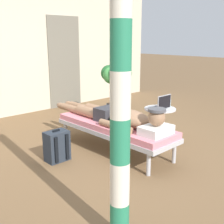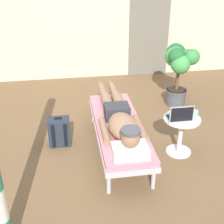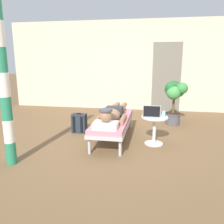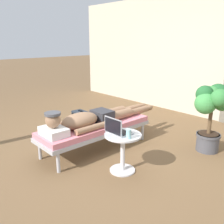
% 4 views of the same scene
% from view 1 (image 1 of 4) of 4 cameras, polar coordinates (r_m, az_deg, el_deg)
% --- Properties ---
extents(ground_plane, '(40.00, 40.00, 0.00)m').
position_cam_1_polar(ground_plane, '(4.23, -0.17, -7.38)').
color(ground_plane, brown).
extents(house_wall_back, '(7.60, 0.20, 2.70)m').
position_cam_1_polar(house_wall_back, '(6.33, -18.65, 11.69)').
color(house_wall_back, beige).
rests_on(house_wall_back, ground).
extents(house_door_panel, '(0.84, 0.03, 2.04)m').
position_cam_1_polar(house_door_panel, '(6.82, -9.31, 9.61)').
color(house_door_panel, '#6D6759').
rests_on(house_door_panel, ground).
extents(lounge_chair, '(0.61, 1.87, 0.42)m').
position_cam_1_polar(lounge_chair, '(4.09, 0.48, -3.03)').
color(lounge_chair, '#B7B7BC').
rests_on(lounge_chair, ground).
extents(person_reclining, '(0.53, 2.17, 0.33)m').
position_cam_1_polar(person_reclining, '(4.00, 1.09, -0.84)').
color(person_reclining, white).
rests_on(person_reclining, lounge_chair).
extents(side_table, '(0.48, 0.48, 0.52)m').
position_cam_1_polar(side_table, '(4.55, 9.34, -1.28)').
color(side_table, silver).
rests_on(side_table, ground).
extents(laptop, '(0.31, 0.24, 0.23)m').
position_cam_1_polar(laptop, '(4.42, 9.51, 1.26)').
color(laptop, '#A5A8AD').
rests_on(laptop, side_table).
extents(drink_glass, '(0.06, 0.06, 0.12)m').
position_cam_1_polar(drink_glass, '(4.58, 11.09, 1.68)').
color(drink_glass, '#99D8E5').
rests_on(drink_glass, side_table).
extents(backpack, '(0.30, 0.26, 0.42)m').
position_cam_1_polar(backpack, '(3.88, -10.80, -6.62)').
color(backpack, '#262D38').
rests_on(backpack, ground).
extents(potted_plant, '(0.52, 0.64, 1.04)m').
position_cam_1_polar(potted_plant, '(5.74, 0.67, 5.90)').
color(potted_plant, '#4C4C51').
rests_on(potted_plant, ground).
extents(porch_post, '(0.15, 0.15, 2.37)m').
position_cam_1_polar(porch_post, '(2.03, 1.66, 3.37)').
color(porch_post, '#267F59').
rests_on(porch_post, ground).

